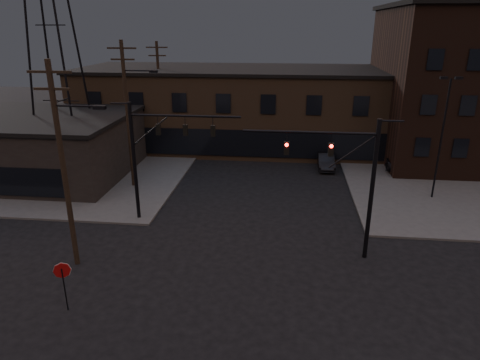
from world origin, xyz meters
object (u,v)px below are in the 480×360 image
(parked_car_lot_b, at_px, (473,163))
(traffic_signal_far, at_px, (152,149))
(stop_sign, at_px, (63,276))
(parked_car_lot_a, at_px, (413,165))
(traffic_signal_near, at_px, (352,175))
(car_crossing, at_px, (326,161))

(parked_car_lot_b, bearing_deg, traffic_signal_far, 121.54)
(stop_sign, relative_size, parked_car_lot_a, 0.54)
(traffic_signal_near, distance_m, traffic_signal_far, 12.57)
(stop_sign, xyz_separation_m, car_crossing, (13.50, 22.64, -1.17))
(parked_car_lot_a, height_order, parked_car_lot_b, parked_car_lot_a)
(parked_car_lot_b, bearing_deg, traffic_signal_near, 145.68)
(traffic_signal_near, height_order, parked_car_lot_a, traffic_signal_near)
(parked_car_lot_b, bearing_deg, parked_car_lot_a, 108.05)
(parked_car_lot_a, distance_m, parked_car_lot_b, 5.75)
(parked_car_lot_a, bearing_deg, traffic_signal_far, 128.83)
(traffic_signal_far, height_order, parked_car_lot_b, traffic_signal_far)
(traffic_signal_near, height_order, stop_sign, traffic_signal_near)
(traffic_signal_far, relative_size, stop_sign, 3.23)
(traffic_signal_near, relative_size, car_crossing, 1.95)
(parked_car_lot_b, bearing_deg, car_crossing, 95.66)
(traffic_signal_near, height_order, car_crossing, traffic_signal_near)
(car_crossing, bearing_deg, traffic_signal_far, -134.05)
(traffic_signal_near, bearing_deg, stop_sign, -154.10)
(traffic_signal_near, relative_size, parked_car_lot_b, 1.67)
(traffic_signal_near, distance_m, stop_sign, 15.17)
(parked_car_lot_b, xyz_separation_m, car_crossing, (-13.04, -0.28, -0.17))
(traffic_signal_near, relative_size, traffic_signal_far, 1.00)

